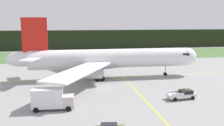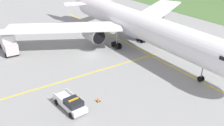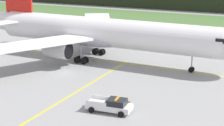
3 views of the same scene
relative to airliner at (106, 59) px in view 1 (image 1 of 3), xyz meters
The scene contains 9 objects.
ground 10.84m from the airliner, 103.68° to the right, with size 320.00×320.00×0.00m, color gray.
grass_verge 46.31m from the airliner, 92.81° to the left, with size 320.00×34.33×0.04m, color #486B36.
distant_tree_line 73.70m from the airliner, 91.75° to the left, with size 288.00×7.57×10.41m, color black.
taxiway_centerline_main 5.24m from the airliner, ahead, with size 67.74×0.30×0.01m, color yellow.
taxiway_centerline_spur 19.64m from the airliner, 76.89° to the right, with size 39.28×0.30×0.01m, color yellow.
airliner is the anchor object (origin of this frame).
ops_pickup_truck 24.49m from the airliner, 60.72° to the right, with size 5.78×2.69×1.94m.
catering_truck 26.17m from the airliner, 121.10° to the right, with size 7.30×3.12×3.93m.
apron_cone 21.67m from the airliner, 54.02° to the right, with size 0.55×0.55×0.69m.
Camera 1 is at (-8.51, -54.78, 15.21)m, focal length 38.97 mm.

